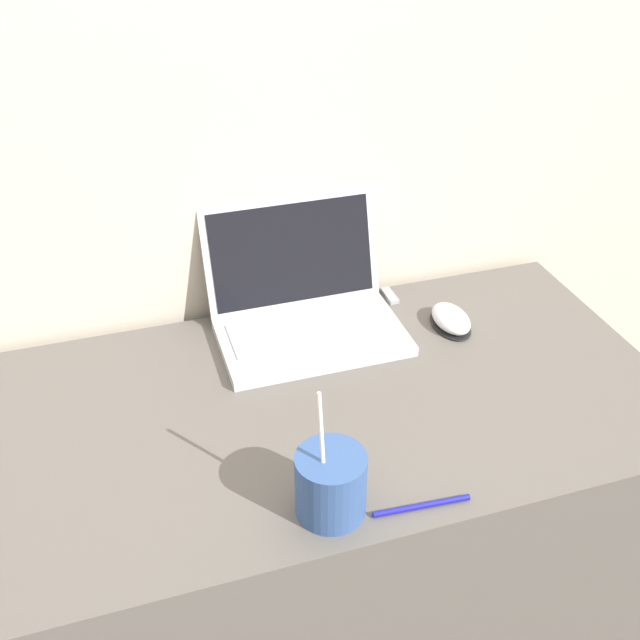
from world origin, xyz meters
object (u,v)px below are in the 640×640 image
object	(u,v)px
drink_cup	(331,483)
usb_stick	(390,296)
pen	(422,506)
laptop	(304,305)
computer_mouse	(451,319)

from	to	relation	value
drink_cup	usb_stick	bearing A→B (deg)	59.64
pen	laptop	bearing A→B (deg)	93.40
laptop	drink_cup	xyz separation A→B (m)	(-0.10, -0.46, 0.00)
laptop	usb_stick	bearing A→B (deg)	14.82
laptop	computer_mouse	xyz separation A→B (m)	(0.28, -0.08, -0.04)
laptop	drink_cup	world-z (taller)	laptop
drink_cup	pen	world-z (taller)	drink_cup
computer_mouse	usb_stick	world-z (taller)	computer_mouse
computer_mouse	pen	xyz separation A→B (m)	(-0.25, -0.42, -0.01)
computer_mouse	usb_stick	xyz separation A→B (m)	(-0.07, 0.14, -0.01)
usb_stick	drink_cup	bearing A→B (deg)	-120.36
usb_stick	pen	size ratio (longest dim) A/B	0.40
computer_mouse	usb_stick	bearing A→B (deg)	118.52
drink_cup	computer_mouse	bearing A→B (deg)	45.20
usb_stick	pen	bearing A→B (deg)	-107.42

